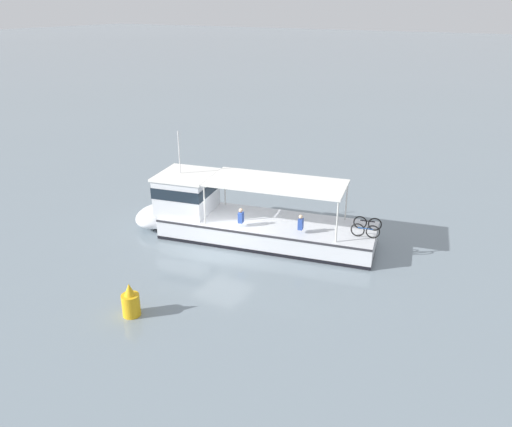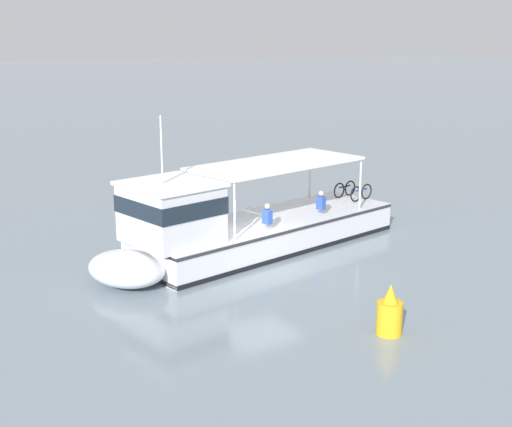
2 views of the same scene
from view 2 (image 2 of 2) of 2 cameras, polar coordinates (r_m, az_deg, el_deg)
ground_plane at (r=24.38m, az=0.19°, el=-4.34°), size 400.00×400.00×0.00m
ferry_main at (r=25.33m, az=-1.71°, el=-1.23°), size 13.07×5.64×5.32m
channel_buoy at (r=19.26m, az=10.79°, el=-8.01°), size 0.70×0.70×1.40m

